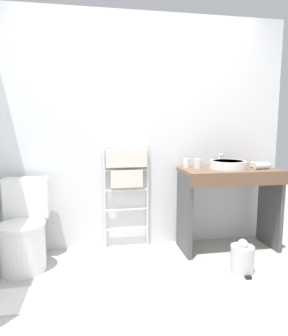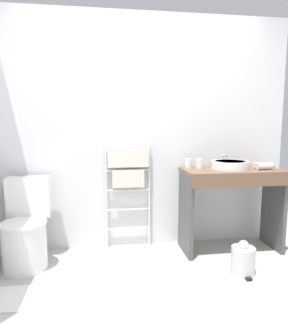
% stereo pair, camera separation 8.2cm
% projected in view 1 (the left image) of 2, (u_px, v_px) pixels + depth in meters
% --- Properties ---
extents(ground_plane, '(12.00, 12.00, 0.00)m').
position_uv_depth(ground_plane, '(172.00, 317.00, 2.05)').
color(ground_plane, '#B2AFA8').
extents(wall_back, '(3.18, 0.12, 2.45)m').
position_uv_depth(wall_back, '(140.00, 133.00, 3.22)').
color(wall_back, silver).
rests_on(wall_back, ground_plane).
extents(toilet, '(0.41, 0.54, 0.82)m').
position_uv_depth(toilet, '(24.00, 233.00, 2.74)').
color(toilet, white).
rests_on(toilet, ground_plane).
extents(towel_radiator, '(0.49, 0.06, 1.10)m').
position_uv_depth(towel_radiator, '(127.00, 176.00, 3.14)').
color(towel_radiator, silver).
rests_on(towel_radiator, ground_plane).
extents(vanity_counter, '(1.01, 0.50, 0.86)m').
position_uv_depth(vanity_counter, '(229.00, 195.00, 3.12)').
color(vanity_counter, brown).
rests_on(vanity_counter, ground_plane).
extents(sink_basin, '(0.38, 0.38, 0.08)m').
position_uv_depth(sink_basin, '(228.00, 164.00, 3.11)').
color(sink_basin, white).
rests_on(sink_basin, vanity_counter).
extents(faucet, '(0.02, 0.10, 0.14)m').
position_uv_depth(faucet, '(221.00, 158.00, 3.28)').
color(faucet, silver).
rests_on(faucet, vanity_counter).
extents(cup_near_wall, '(0.07, 0.07, 0.10)m').
position_uv_depth(cup_near_wall, '(187.00, 163.00, 3.16)').
color(cup_near_wall, white).
rests_on(cup_near_wall, vanity_counter).
extents(cup_near_edge, '(0.07, 0.07, 0.10)m').
position_uv_depth(cup_near_edge, '(197.00, 163.00, 3.13)').
color(cup_near_edge, white).
rests_on(cup_near_edge, vanity_counter).
extents(hair_dryer, '(0.20, 0.17, 0.07)m').
position_uv_depth(hair_dryer, '(262.00, 165.00, 3.09)').
color(hair_dryer, white).
rests_on(hair_dryer, vanity_counter).
extents(trash_bin, '(0.21, 0.24, 0.31)m').
position_uv_depth(trash_bin, '(242.00, 258.00, 2.67)').
color(trash_bin, silver).
rests_on(trash_bin, ground_plane).
extents(bath_mat, '(0.56, 0.36, 0.01)m').
position_uv_depth(bath_mat, '(12.00, 301.00, 2.23)').
color(bath_mat, silver).
rests_on(bath_mat, ground_plane).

